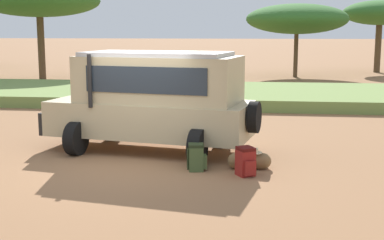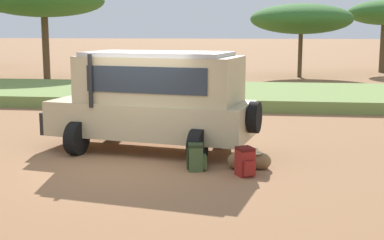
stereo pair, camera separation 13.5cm
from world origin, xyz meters
name	(u,v)px [view 1 (the left image)]	position (x,y,z in m)	size (l,w,h in m)	color
ground_plane	(132,165)	(0.00, 0.00, 0.00)	(320.00, 320.00, 0.00)	#936642
grass_bank	(194,94)	(0.00, 11.39, 0.22)	(120.00, 7.00, 0.44)	olive
safari_vehicle	(154,99)	(0.24, 1.43, 1.29)	(5.47, 3.30, 2.44)	tan
backpack_beside_front_wheel	(246,162)	(2.53, -0.57, 0.29)	(0.44, 0.49, 0.60)	maroon
backpack_cluster_center	(197,157)	(1.49, -0.29, 0.28)	(0.45, 0.38, 0.58)	#42562D
duffel_bag_low_black_case	(249,161)	(2.60, -0.01, 0.18)	(0.94, 0.40, 0.45)	brown
acacia_tree_right_mid	(39,1)	(-10.18, 19.48, 4.62)	(7.16, 7.01, 5.59)	brown
acacia_tree_far_right	(297,19)	(5.02, 22.89, 3.60)	(6.29, 6.64, 4.53)	brown
acacia_tree_distant_right	(380,13)	(10.90, 27.34, 4.06)	(5.04, 5.30, 4.94)	brown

